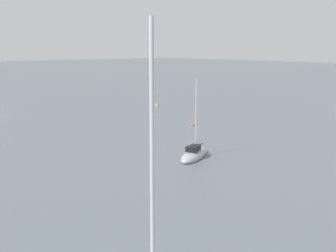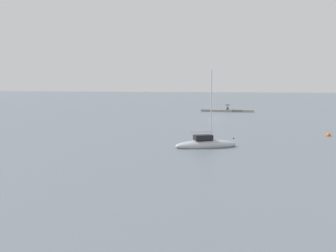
% 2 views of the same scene
% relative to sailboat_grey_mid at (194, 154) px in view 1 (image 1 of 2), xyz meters
% --- Properties ---
extents(sailboat_grey_mid, '(6.78, 4.91, 8.43)m').
position_rel_sailboat_grey_mid_xyz_m(sailboat_grey_mid, '(0.00, 0.00, 0.00)').
color(sailboat_grey_mid, '#ADB2B7').
rests_on(sailboat_grey_mid, ground_plane).
extents(mooring_buoy_mid, '(0.59, 0.59, 0.59)m').
position_rel_sailboat_grey_mid_xyz_m(mooring_buoy_mid, '(-13.34, -13.99, -0.22)').
color(mooring_buoy_mid, '#EA5914').
rests_on(mooring_buoy_mid, ground_plane).
extents(mooring_buoy_far, '(0.63, 0.63, 0.63)m').
position_rel_sailboat_grey_mid_xyz_m(mooring_buoy_far, '(-23.79, -34.76, -0.22)').
color(mooring_buoy_far, yellow).
rests_on(mooring_buoy_far, ground_plane).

